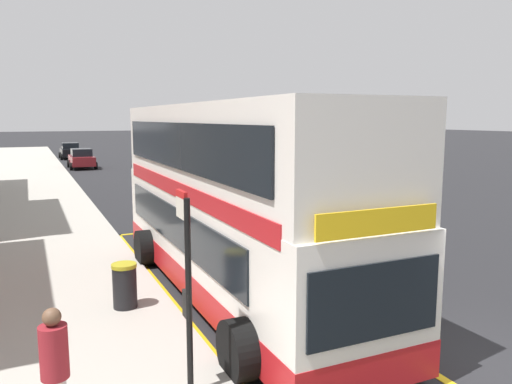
{
  "coord_description": "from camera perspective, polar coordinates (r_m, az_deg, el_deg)",
  "views": [
    {
      "loc": [
        -6.69,
        -5.54,
        4.1
      ],
      "look_at": [
        -1.7,
        5.33,
        2.32
      ],
      "focal_mm": 35.06,
      "sensor_mm": 36.0,
      "label": 1
    }
  ],
  "objects": [
    {
      "name": "parked_car_maroon_behind",
      "position": [
        43.34,
        -19.27,
        3.61
      ],
      "size": [
        2.09,
        4.2,
        1.62
      ],
      "rotation": [
        0.0,
        0.0,
        3.17
      ],
      "color": "maroon",
      "rests_on": "ground"
    },
    {
      "name": "bus_stop_sign",
      "position": [
        7.26,
        -7.89,
        -9.77
      ],
      "size": [
        0.09,
        0.51,
        2.94
      ],
      "color": "black",
      "rests_on": "pavement_near"
    },
    {
      "name": "pedestrian_waiting_near_sign",
      "position": [
        6.88,
        -21.95,
        -18.28
      ],
      "size": [
        0.34,
        0.34,
        1.72
      ],
      "color": "#B7B2AD",
      "rests_on": "pavement_near"
    },
    {
      "name": "litter_bin",
      "position": [
        11.02,
        -14.75,
        -10.26
      ],
      "size": [
        0.52,
        0.52,
        0.95
      ],
      "color": "black",
      "rests_on": "pavement_near"
    },
    {
      "name": "double_decker_bus",
      "position": [
        11.65,
        -2.98,
        -1.62
      ],
      "size": [
        3.23,
        10.81,
        4.4
      ],
      "color": "white",
      "rests_on": "ground"
    },
    {
      "name": "ground_plane",
      "position": [
        38.35,
        -14.49,
        2.04
      ],
      "size": [
        260.0,
        260.0,
        0.0
      ],
      "primitive_type": "plane",
      "color": "black"
    },
    {
      "name": "parked_car_black_kerbside",
      "position": [
        54.1,
        -20.43,
        4.42
      ],
      "size": [
        2.09,
        4.2,
        1.62
      ],
      "rotation": [
        0.0,
        0.0,
        3.11
      ],
      "color": "black",
      "rests_on": "ground"
    },
    {
      "name": "pavement_near",
      "position": [
        37.75,
        -25.0,
        1.53
      ],
      "size": [
        6.0,
        76.0,
        0.14
      ],
      "primitive_type": "cube",
      "color": "#A39E93",
      "rests_on": "ground"
    },
    {
      "name": "bus_bay_markings",
      "position": [
        12.36,
        -3.08,
        -10.9
      ],
      "size": [
        3.16,
        13.7,
        0.01
      ],
      "color": "gold",
      "rests_on": "ground"
    }
  ]
}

